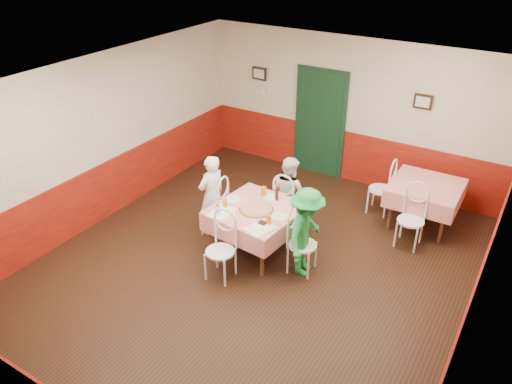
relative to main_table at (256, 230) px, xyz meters
The scene contains 38 objects.
floor 0.62m from the main_table, 63.71° to the right, with size 7.00×7.00×0.00m, color black.
ceiling 2.47m from the main_table, 63.71° to the right, with size 7.00×7.00×0.00m, color white.
back_wall 3.23m from the main_table, 85.91° to the left, with size 6.00×0.10×2.80m, color beige.
front_wall 4.08m from the main_table, 86.83° to the right, with size 6.00×0.10×2.80m, color beige.
left_wall 3.00m from the main_table, behind, with size 0.10×7.00×2.80m, color beige.
right_wall 3.41m from the main_table, ahead, with size 0.10×7.00×2.80m, color beige.
wainscot_back 3.05m from the main_table, 85.89° to the left, with size 6.00×0.03×1.00m, color maroon.
wainscot_left 2.80m from the main_table, behind, with size 0.03×7.00×1.00m, color maroon.
wainscot_right 3.24m from the main_table, ahead, with size 0.03×7.00×1.00m, color maroon.
door 3.11m from the main_table, 97.23° to the left, with size 0.96×0.06×2.10m, color black.
picture_left 3.79m from the main_table, 120.64° to the left, with size 0.32×0.03×0.26m, color black.
picture_right 3.68m from the main_table, 63.22° to the left, with size 0.32×0.03×0.26m, color black.
thermostat 3.63m from the main_table, 119.21° to the left, with size 0.10×0.03×0.10m, color white.
main_table is the anchor object (origin of this frame).
second_table 2.93m from the main_table, 47.11° to the left, with size 1.12×1.12×0.77m, color red.
chair_left 0.85m from the main_table, behind, with size 0.42×0.42×0.90m, color white, non-canonical shape.
chair_right 0.85m from the main_table, ahead, with size 0.42×0.42×0.90m, color white, non-canonical shape.
chair_far 0.85m from the main_table, 84.53° to the left, with size 0.42×0.42×0.90m, color white, non-canonical shape.
chair_near 0.85m from the main_table, 95.47° to the right, with size 0.42×0.42×0.90m, color white, non-canonical shape.
chair_second_a 2.48m from the main_table, 59.90° to the left, with size 0.42×0.42×0.90m, color white, non-canonical shape.
chair_second_b 2.44m from the main_table, 35.02° to the left, with size 0.42×0.42×0.90m, color white, non-canonical shape.
pizza 0.40m from the main_table, 53.01° to the right, with size 0.49×0.49×0.03m, color #B74723.
plate_left 0.59m from the main_table, behind, with size 0.25×0.25×0.01m, color white.
plate_right 0.58m from the main_table, ahead, with size 0.25×0.25×0.01m, color white.
plate_far 0.57m from the main_table, 87.14° to the left, with size 0.25×0.25×0.01m, color white.
glass_a 0.65m from the main_table, 155.10° to the right, with size 0.07×0.07×0.12m, color #BF7219.
glass_b 0.64m from the main_table, 34.34° to the right, with size 0.07×0.07×0.13m, color #BF7219.
glass_c 0.62m from the main_table, 104.82° to the left, with size 0.08×0.08×0.16m, color #BF7219.
beer_bottle 0.64m from the main_table, 71.12° to the left, with size 0.06×0.06×0.21m, color #381C0A.
shaker_a 0.74m from the main_table, 139.69° to the right, with size 0.04×0.04×0.09m, color silver.
shaker_b 0.72m from the main_table, 131.75° to the right, with size 0.04×0.04×0.09m, color silver.
shaker_c 0.73m from the main_table, 149.88° to the right, with size 0.04×0.04×0.09m, color #B23319.
menu_left 0.65m from the main_table, 137.70° to the right, with size 0.30×0.40×0.00m, color white.
menu_right 0.66m from the main_table, 52.07° to the right, with size 0.30×0.40×0.00m, color white.
wallet 0.58m from the main_table, 45.35° to the right, with size 0.11×0.09×0.02m, color black.
diner_left 0.95m from the main_table, behind, with size 0.50×0.33×1.38m, color gray.
diner_far 0.94m from the main_table, 84.53° to the left, with size 0.62×0.48×1.28m, color gray.
diner_right 0.95m from the main_table, ahead, with size 0.89×0.51×1.38m, color gray.
Camera 1 is at (3.19, -5.07, 4.66)m, focal length 35.00 mm.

